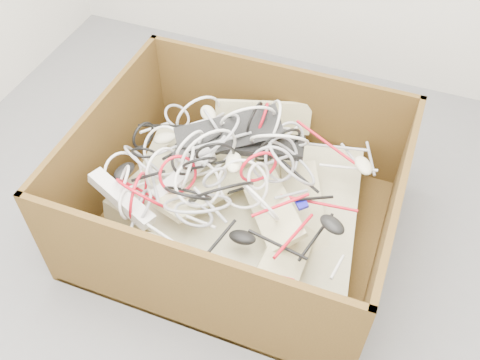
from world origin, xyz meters
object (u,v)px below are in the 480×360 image
(cardboard_box, at_px, (234,208))
(vga_plug, at_px, (301,203))
(power_strip_left, at_px, (184,174))
(power_strip_right, at_px, (121,198))

(cardboard_box, relative_size, vga_plug, 27.46)
(power_strip_left, height_order, power_strip_right, power_strip_left)
(power_strip_left, distance_m, vga_plug, 0.47)
(power_strip_right, bearing_deg, cardboard_box, 57.53)
(power_strip_right, xyz_separation_m, vga_plug, (0.64, 0.23, -0.01))
(power_strip_right, height_order, vga_plug, power_strip_right)
(power_strip_left, bearing_deg, cardboard_box, -36.27)
(cardboard_box, xyz_separation_m, vga_plug, (0.29, -0.05, 0.21))
(cardboard_box, distance_m, power_strip_right, 0.50)
(vga_plug, bearing_deg, power_strip_right, -112.75)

